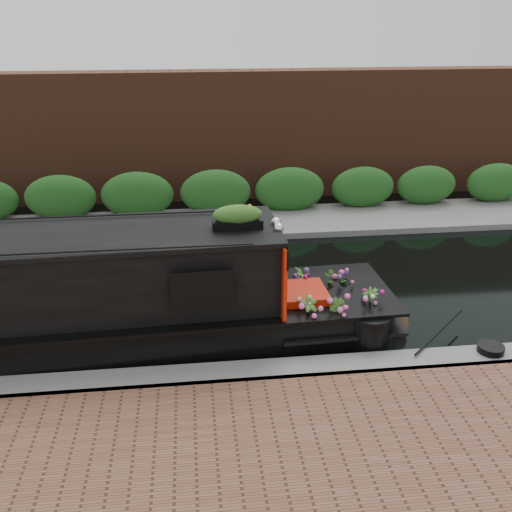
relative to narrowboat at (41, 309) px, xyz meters
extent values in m
plane|color=black|center=(3.47, 1.89, -0.85)|extent=(80.00, 80.00, 0.00)
cube|color=slate|center=(3.47, -1.41, -0.85)|extent=(40.00, 0.60, 0.50)
cube|color=slate|center=(3.47, 6.09, -0.85)|extent=(40.00, 2.40, 0.34)
cube|color=#1E4E1A|center=(3.47, 6.99, -0.85)|extent=(40.00, 1.10, 2.80)
cube|color=#552E1D|center=(3.47, 9.09, -0.85)|extent=(40.00, 1.00, 8.00)
cube|color=black|center=(-0.52, 0.00, 0.60)|extent=(9.43, 2.14, 1.37)
cube|color=red|center=(4.19, 0.00, 0.60)|extent=(0.13, 1.78, 1.37)
cube|color=black|center=(2.84, -0.91, 0.67)|extent=(0.92, 0.07, 0.56)
cube|color=red|center=(4.72, 0.00, -0.14)|extent=(0.85, 0.95, 0.51)
sphere|color=white|center=(4.20, -0.14, 1.40)|extent=(0.18, 0.18, 0.18)
sphere|color=white|center=(4.20, 0.14, 1.40)|extent=(0.18, 0.18, 0.18)
cube|color=black|center=(3.51, 0.00, 1.44)|extent=(0.88, 0.28, 0.16)
ellipsoid|color=orange|center=(3.51, 0.00, 1.64)|extent=(0.96, 0.27, 0.24)
imported|color=#396C24|center=(4.69, -0.61, -0.06)|extent=(0.42, 0.36, 0.67)
imported|color=#396C24|center=(5.19, -0.69, -0.09)|extent=(0.42, 0.43, 0.61)
imported|color=#396C24|center=(5.51, 0.50, -0.11)|extent=(0.68, 0.68, 0.57)
imported|color=#396C24|center=(5.87, -0.35, -0.08)|extent=(0.46, 0.46, 0.62)
imported|color=#396C24|center=(4.78, 0.64, -0.06)|extent=(0.33, 0.40, 0.67)
cylinder|color=brown|center=(6.55, 0.00, -0.66)|extent=(0.39, 0.39, 0.39)
cylinder|color=black|center=(7.78, -1.34, -0.54)|extent=(0.45, 0.45, 0.12)
camera|label=1|loc=(2.75, -9.24, 4.85)|focal=40.00mm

